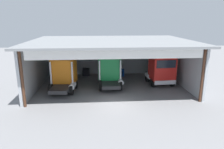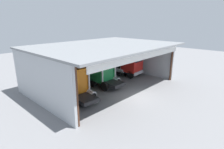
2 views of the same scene
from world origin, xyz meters
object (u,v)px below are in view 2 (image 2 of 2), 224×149
(truck_green_left_bay, at_px, (102,71))
(truck_red_yard_outside, at_px, (131,63))
(oil_drum, at_px, (92,73))
(tool_cart, at_px, (62,79))
(truck_orange_center_bay, at_px, (75,84))

(truck_green_left_bay, relative_size, truck_red_yard_outside, 1.04)
(truck_green_left_bay, distance_m, oil_drum, 4.79)
(truck_green_left_bay, height_order, truck_red_yard_outside, truck_red_yard_outside)
(truck_green_left_bay, relative_size, tool_cart, 4.53)
(truck_red_yard_outside, bearing_deg, oil_drum, -50.51)
(truck_green_left_bay, distance_m, truck_red_yard_outside, 5.79)
(truck_green_left_bay, relative_size, oil_drum, 4.88)
(truck_red_yard_outside, height_order, tool_cart, truck_red_yard_outside)
(truck_orange_center_bay, distance_m, truck_green_left_bay, 4.90)
(truck_green_left_bay, bearing_deg, oil_drum, 64.91)
(truck_orange_center_bay, bearing_deg, oil_drum, 42.43)
(truck_orange_center_bay, relative_size, truck_red_yard_outside, 1.00)
(truck_orange_center_bay, xyz_separation_m, truck_red_yard_outside, (10.57, 1.13, 0.16))
(truck_red_yard_outside, distance_m, tool_cart, 9.91)
(truck_red_yard_outside, xyz_separation_m, tool_cart, (-8.60, 4.73, -1.40))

